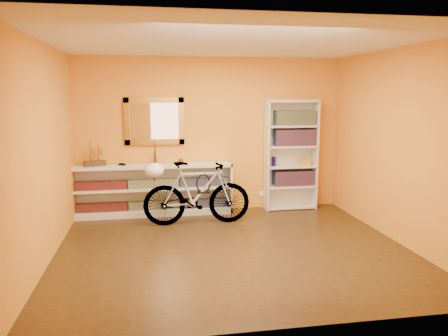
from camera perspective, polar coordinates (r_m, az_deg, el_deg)
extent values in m
cube|color=black|center=(5.74, 1.20, -10.60)|extent=(4.50, 4.00, 0.01)
cube|color=silver|center=(5.43, 1.30, 16.23)|extent=(4.50, 4.00, 0.01)
cube|color=orange|center=(7.40, -1.71, 4.34)|extent=(4.50, 0.01, 2.60)
cube|color=orange|center=(5.48, -22.61, 1.75)|extent=(0.01, 4.00, 2.60)
cube|color=orange|center=(6.26, 21.97, 2.69)|extent=(0.01, 4.00, 2.60)
cube|color=brown|center=(7.27, -9.15, 6.10)|extent=(0.98, 0.06, 0.78)
cube|color=silver|center=(7.72, 4.99, -3.37)|extent=(0.09, 0.02, 0.09)
cube|color=black|center=(7.32, -9.17, -4.84)|extent=(2.50, 0.13, 0.14)
cube|color=navy|center=(7.23, -9.25, -2.04)|extent=(2.50, 0.13, 0.14)
imported|color=black|center=(7.21, -13.24, 0.35)|extent=(0.00, 0.00, 0.00)
cone|color=brown|center=(7.17, -9.06, 2.01)|extent=(0.07, 0.07, 0.39)
sphere|color=brown|center=(7.21, -5.68, 0.90)|extent=(0.09, 0.09, 0.09)
cube|color=maroon|center=(7.68, 9.07, -1.29)|extent=(0.70, 0.22, 0.26)
cube|color=maroon|center=(7.58, 9.21, 4.00)|extent=(0.70, 0.22, 0.28)
cube|color=#173F51|center=(7.55, 9.28, 6.53)|extent=(0.70, 0.22, 0.25)
cylinder|color=#18148C|center=(7.50, 6.55, 0.87)|extent=(0.07, 0.07, 0.17)
cube|color=maroon|center=(7.50, 7.38, 6.23)|extent=(0.16, 0.16, 0.16)
cube|color=gold|center=(7.66, 10.64, 0.81)|extent=(0.18, 0.12, 0.13)
imported|color=silver|center=(6.66, -3.56, -3.31)|extent=(0.44, 1.67, 0.98)
ellipsoid|color=white|center=(6.55, -9.17, -0.30)|extent=(0.29, 0.28, 0.22)
torus|color=black|center=(6.64, -2.73, -2.04)|extent=(0.23, 0.02, 0.23)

